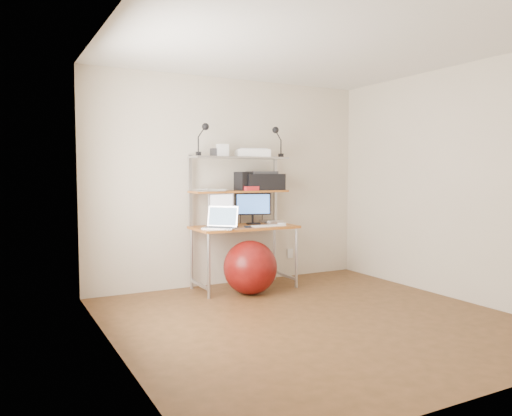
{
  "coord_description": "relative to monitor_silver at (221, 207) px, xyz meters",
  "views": [
    {
      "loc": [
        -2.6,
        -3.75,
        1.36
      ],
      "look_at": [
        0.0,
        1.15,
        0.97
      ],
      "focal_mm": 35.0,
      "sensor_mm": 36.0,
      "label": 1
    }
  ],
  "objects": [
    {
      "name": "room",
      "position": [
        0.23,
        -1.59,
        0.29
      ],
      "size": [
        3.6,
        3.6,
        3.6
      ],
      "color": "brown",
      "rests_on": "ground"
    },
    {
      "name": "computer_desk",
      "position": [
        0.23,
        -0.08,
        -0.0
      ],
      "size": [
        1.2,
        0.6,
        1.57
      ],
      "color": "#B36122",
      "rests_on": "ground"
    },
    {
      "name": "wall_outlet",
      "position": [
        1.08,
        0.2,
        -0.66
      ],
      "size": [
        0.08,
        0.01,
        0.12
      ],
      "primitive_type": "cube",
      "color": "white",
      "rests_on": "room"
    },
    {
      "name": "monitor_silver",
      "position": [
        0.0,
        0.0,
        0.0
      ],
      "size": [
        0.36,
        0.17,
        0.41
      ],
      "rotation": [
        0.0,
        0.0,
        0.25
      ],
      "color": "silver",
      "rests_on": "desktop"
    },
    {
      "name": "monitor_black",
      "position": [
        0.41,
        -0.01,
        0.0
      ],
      "size": [
        0.43,
        0.19,
        0.44
      ],
      "rotation": [
        0.0,
        0.0,
        -0.33
      ],
      "color": "black",
      "rests_on": "desktop"
    },
    {
      "name": "laptop",
      "position": [
        -0.11,
        -0.24,
        -0.17
      ],
      "size": [
        0.45,
        0.45,
        0.31
      ],
      "rotation": [
        0.0,
        0.0,
        -0.75
      ],
      "color": "silver",
      "rests_on": "desktop"
    },
    {
      "name": "keyboard",
      "position": [
        0.46,
        -0.31,
        -0.21
      ],
      "size": [
        0.41,
        0.13,
        0.01
      ],
      "primitive_type": "cube",
      "rotation": [
        0.0,
        0.0,
        -0.04
      ],
      "color": "white",
      "rests_on": "desktop"
    },
    {
      "name": "mouse",
      "position": [
        0.67,
        -0.25,
        -0.21
      ],
      "size": [
        0.1,
        0.07,
        0.02
      ],
      "primitive_type": "cube",
      "rotation": [
        0.0,
        0.0,
        -0.18
      ],
      "color": "white",
      "rests_on": "desktop"
    },
    {
      "name": "mac_mini",
      "position": [
        0.65,
        -0.03,
        -0.2
      ],
      "size": [
        0.22,
        0.22,
        0.04
      ],
      "primitive_type": "cube",
      "rotation": [
        0.0,
        0.0,
        0.01
      ],
      "color": "silver",
      "rests_on": "desktop"
    },
    {
      "name": "phone",
      "position": [
        0.19,
        -0.3,
        -0.21
      ],
      "size": [
        0.12,
        0.15,
        0.01
      ],
      "primitive_type": "cube",
      "rotation": [
        0.0,
        0.0,
        -0.34
      ],
      "color": "black",
      "rests_on": "desktop"
    },
    {
      "name": "printer",
      "position": [
        0.56,
        0.02,
        0.3
      ],
      "size": [
        0.5,
        0.36,
        0.23
      ],
      "rotation": [
        0.0,
        0.0,
        -0.07
      ],
      "color": "black",
      "rests_on": "mid_shelf"
    },
    {
      "name": "nas_cube",
      "position": [
        0.27,
        -0.02,
        0.3
      ],
      "size": [
        0.19,
        0.19,
        0.22
      ],
      "primitive_type": "cube",
      "rotation": [
        0.0,
        0.0,
        0.29
      ],
      "color": "black",
      "rests_on": "mid_shelf"
    },
    {
      "name": "red_box",
      "position": [
        0.33,
        -0.09,
        0.22
      ],
      "size": [
        0.2,
        0.15,
        0.05
      ],
      "primitive_type": "cube",
      "rotation": [
        0.0,
        0.0,
        0.14
      ],
      "color": "red",
      "rests_on": "mid_shelf"
    },
    {
      "name": "scanner",
      "position": [
        0.4,
        -0.02,
        0.64
      ],
      "size": [
        0.44,
        0.35,
        0.1
      ],
      "rotation": [
        0.0,
        0.0,
        -0.27
      ],
      "color": "white",
      "rests_on": "top_shelf"
    },
    {
      "name": "box_white",
      "position": [
        -0.0,
        -0.04,
        0.66
      ],
      "size": [
        0.12,
        0.1,
        0.14
      ],
      "primitive_type": "cube",
      "rotation": [
        0.0,
        0.0,
        -0.03
      ],
      "color": "white",
      "rests_on": "top_shelf"
    },
    {
      "name": "box_grey",
      "position": [
        -0.05,
        0.04,
        0.64
      ],
      "size": [
        0.12,
        0.12,
        0.09
      ],
      "primitive_type": "cube",
      "rotation": [
        0.0,
        0.0,
        0.34
      ],
      "color": "#303032",
      "rests_on": "top_shelf"
    },
    {
      "name": "clip_lamp_left",
      "position": [
        -0.25,
        -0.09,
        0.86
      ],
      "size": [
        0.15,
        0.08,
        0.37
      ],
      "color": "black",
      "rests_on": "top_shelf"
    },
    {
      "name": "clip_lamp_right",
      "position": [
        0.7,
        -0.08,
        0.86
      ],
      "size": [
        0.15,
        0.08,
        0.37
      ],
      "color": "black",
      "rests_on": "top_shelf"
    },
    {
      "name": "exercise_ball",
      "position": [
        0.16,
        -0.44,
        -0.66
      ],
      "size": [
        0.6,
        0.6,
        0.6
      ],
      "primitive_type": "sphere",
      "color": "maroon",
      "rests_on": "floor"
    },
    {
      "name": "paper_stack",
      "position": [
        -0.14,
        -0.02,
        0.21
      ],
      "size": [
        0.4,
        0.41,
        0.02
      ],
      "color": "white",
      "rests_on": "mid_shelf"
    }
  ]
}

